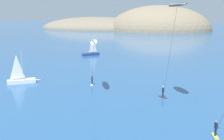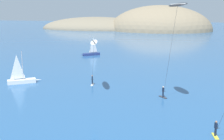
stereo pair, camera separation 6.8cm
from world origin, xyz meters
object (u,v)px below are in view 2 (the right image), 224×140
(sailboat_near, at_px, (23,79))
(kitesurfer_black, at_px, (176,13))
(sailboat_far, at_px, (90,53))
(kitesurfer_white, at_px, (94,46))

(sailboat_near, height_order, kitesurfer_black, kitesurfer_black)
(kitesurfer_black, bearing_deg, sailboat_far, 122.35)
(sailboat_near, bearing_deg, sailboat_far, 86.29)
(kitesurfer_black, bearing_deg, sailboat_near, 168.00)
(kitesurfer_white, bearing_deg, sailboat_far, 108.79)
(kitesurfer_white, height_order, kitesurfer_black, kitesurfer_black)
(sailboat_far, xyz_separation_m, kitesurfer_black, (23.92, -37.75, 11.63))
(sailboat_near, distance_m, kitesurfer_black, 29.02)
(kitesurfer_white, bearing_deg, kitesurfer_black, -15.09)
(sailboat_near, height_order, kitesurfer_white, kitesurfer_white)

